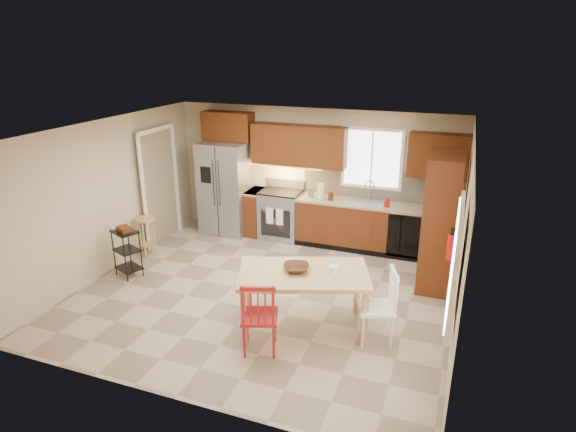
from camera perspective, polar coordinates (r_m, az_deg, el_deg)
The scene contains 33 objects.
floor at distance 7.51m, azimuth -2.86°, elevation -9.04°, with size 5.50×5.50×0.00m, color tan.
ceiling at distance 6.67m, azimuth -3.23°, elevation 10.10°, with size 5.50×5.00×0.02m, color silver.
wall_back at distance 9.23m, azimuth 3.07°, elevation 4.96°, with size 5.50×0.02×2.50m, color #CCB793.
wall_front at distance 5.00m, azimuth -14.47°, elevation -9.31°, with size 5.50×0.02×2.50m, color #CCB793.
wall_left at distance 8.41m, azimuth -20.55°, elevation 2.18°, with size 0.02×5.00×2.50m, color #CCB793.
wall_right at distance 6.49m, azimuth 19.96°, elevation -2.92°, with size 0.02×5.00×2.50m, color #CCB793.
refrigerator at distance 9.62m, azimuth -7.37°, elevation 3.33°, with size 0.92×0.75×1.82m, color gray.
range_stove at distance 9.36m, azimuth -0.81°, elevation 0.12°, with size 0.76×0.63×0.92m, color gray.
base_cabinet_narrow at distance 9.57m, azimuth -3.85°, elevation 0.48°, with size 0.30×0.60×0.90m, color #5C2A11.
base_cabinet_run at distance 8.92m, azimuth 10.33°, elevation -1.30°, with size 2.92×0.60×0.90m, color #5C2A11.
dishwasher at distance 8.59m, azimuth 13.65°, elevation -2.41°, with size 0.60×0.02×0.78m, color black.
backsplash at distance 8.96m, azimuth 10.95°, elevation 3.65°, with size 2.92×0.03×0.55m, color #C4B493.
upper_over_fridge at distance 9.52m, azimuth -7.14°, elevation 10.54°, with size 1.00×0.35×0.55m, color #5B270F.
upper_left_block at distance 9.01m, azimuth 1.27°, elevation 8.37°, with size 1.80×0.35×0.75m, color #5B270F.
upper_right_block at distance 8.55m, azimuth 17.43°, elevation 6.82°, with size 1.00×0.35×0.75m, color #5B270F.
window_back at distance 8.87m, azimuth 9.93°, elevation 6.72°, with size 1.12×0.04×1.12m, color white.
sink at distance 8.81m, azimuth 9.28°, elevation 1.33°, with size 0.62×0.46×0.16m, color gray.
undercab_glow at distance 9.18m, azimuth -0.58°, elevation 6.05°, with size 1.60×0.30×0.01m, color #FFBF66.
soap_bottle at distance 8.62m, azimuth 11.67°, elevation 1.70°, with size 0.09×0.09×0.19m, color red.
paper_towel at distance 8.90m, azimuth 3.91°, elevation 2.95°, with size 0.12×0.12×0.28m, color white.
canister_steel at distance 8.97m, azimuth 2.68°, elevation 2.78°, with size 0.11×0.11×0.18m, color gray.
canister_wood at distance 8.84m, azimuth 5.09°, elevation 2.33°, with size 0.10×0.10×0.14m, color #482B13.
pantry at distance 7.68m, azimuth 17.62°, elevation -0.71°, with size 0.50×0.95×2.10m, color #5C2A11.
fire_extinguisher at distance 6.68m, azimuth 18.82°, elevation -3.51°, with size 0.12×0.12×0.36m, color red.
window_right at distance 5.35m, azimuth 19.18°, elevation -5.40°, with size 0.04×1.02×1.32m, color white.
doorway at distance 9.40m, azimuth -15.00°, elevation 3.29°, with size 0.04×0.95×2.10m, color #8C7A59.
dining_table at distance 6.47m, azimuth 1.84°, elevation -10.01°, with size 1.67×0.94×0.82m, color tan, non-canonical shape.
chair_red at distance 6.01m, azimuth -3.39°, elevation -11.64°, with size 0.46×0.46×0.98m, color #AE1A1D, non-canonical shape.
chair_white at distance 6.28m, azimuth 10.39°, elevation -10.47°, with size 0.46×0.46×0.98m, color white, non-canonical shape.
table_bowl at distance 6.30m, azimuth 0.98°, elevation -6.55°, with size 0.34×0.34×0.08m, color #482B13.
table_jar at distance 6.26m, azimuth 5.40°, elevation -6.53°, with size 0.13×0.13×0.15m, color white.
bar_stool at distance 8.96m, azimuth -16.35°, elevation -2.36°, with size 0.35×0.35×0.71m, color tan, non-canonical shape.
utility_cart at distance 8.26m, azimuth -18.52°, elevation -4.14°, with size 0.41×0.32×0.82m, color black, non-canonical shape.
Camera 1 is at (2.61, -6.03, 3.65)m, focal length 30.00 mm.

